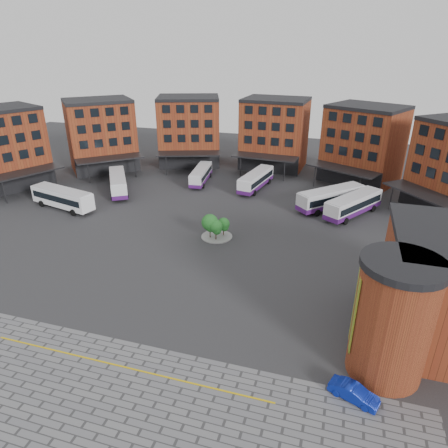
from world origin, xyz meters
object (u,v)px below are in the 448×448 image
(tree_island, at_px, (215,226))
(blue_car, at_px, (354,393))
(bus_b, at_px, (118,183))
(bus_f, at_px, (354,204))
(bus_e, at_px, (331,198))
(bus_d, at_px, (256,180))
(bus_c, at_px, (201,175))
(bus_a, at_px, (62,197))

(tree_island, bearing_deg, blue_car, -51.18)
(bus_b, xyz_separation_m, bus_f, (41.22, 1.13, 0.04))
(bus_e, height_order, blue_car, bus_e)
(blue_car, bearing_deg, tree_island, 59.72)
(bus_d, relative_size, bus_e, 1.08)
(bus_c, bearing_deg, bus_d, -9.57)
(bus_b, relative_size, bus_f, 0.98)
(bus_c, height_order, bus_d, bus_d)
(bus_d, xyz_separation_m, blue_car, (17.86, -45.37, -1.10))
(bus_a, xyz_separation_m, blue_car, (46.22, -26.65, -1.37))
(bus_a, relative_size, bus_c, 1.15)
(bus_e, xyz_separation_m, bus_f, (3.52, -1.79, -0.06))
(tree_island, bearing_deg, bus_a, 173.22)
(bus_a, relative_size, bus_e, 1.13)
(bus_a, relative_size, bus_b, 1.07)
(bus_e, bearing_deg, bus_b, -130.77)
(bus_e, bearing_deg, bus_a, -118.66)
(bus_b, bearing_deg, bus_a, -148.23)
(bus_b, bearing_deg, bus_c, 4.63)
(tree_island, distance_m, bus_a, 27.59)
(bus_d, height_order, bus_f, bus_f)
(tree_island, xyz_separation_m, bus_e, (14.95, 15.83, -0.06))
(bus_d, bearing_deg, bus_f, -14.02)
(bus_d, distance_m, bus_f, 19.23)
(bus_c, xyz_separation_m, bus_e, (25.08, -6.64, 0.31))
(bus_c, height_order, bus_f, bus_f)
(bus_b, bearing_deg, bus_e, -28.09)
(tree_island, bearing_deg, bus_c, 114.25)
(bus_a, bearing_deg, bus_f, -63.26)
(bus_a, distance_m, bus_e, 44.18)
(bus_a, bearing_deg, tree_island, -83.28)
(bus_b, bearing_deg, tree_island, -62.10)
(bus_e, relative_size, bus_f, 0.93)
(bus_b, relative_size, bus_e, 1.06)
(bus_c, distance_m, blue_car, 54.24)
(bus_b, distance_m, bus_d, 25.38)
(bus_a, distance_m, blue_car, 53.37)
(bus_a, xyz_separation_m, bus_f, (45.87, 10.79, -0.16))
(bus_d, bearing_deg, blue_car, -58.14)
(bus_a, height_order, bus_f, bus_f)
(bus_a, height_order, bus_b, bus_a)
(bus_b, distance_m, bus_c, 15.84)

